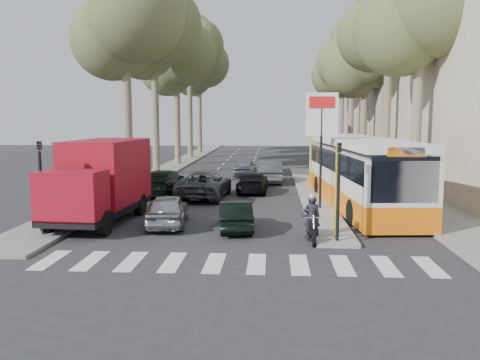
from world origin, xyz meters
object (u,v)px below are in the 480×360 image
at_px(dark_hatchback, 235,215).
at_px(red_truck, 101,180).
at_px(silver_hatchback, 167,210).
at_px(city_bus, 359,171).
at_px(motorcycle, 311,218).

bearing_deg(dark_hatchback, red_truck, -17.76).
bearing_deg(silver_hatchback, city_bus, -155.89).
bearing_deg(silver_hatchback, dark_hatchback, 163.05).
relative_size(red_truck, city_bus, 0.50).
bearing_deg(dark_hatchback, city_bus, -143.06).
bearing_deg(red_truck, city_bus, 25.07).
relative_size(silver_hatchback, red_truck, 0.59).
bearing_deg(city_bus, dark_hatchback, -140.96).
height_order(dark_hatchback, red_truck, red_truck).
height_order(red_truck, motorcycle, red_truck).
relative_size(red_truck, motorcycle, 3.19).
xyz_separation_m(city_bus, motorcycle, (-2.87, -7.06, -1.02)).
xyz_separation_m(silver_hatchback, motorcycle, (5.73, -2.06, 0.14)).
height_order(silver_hatchback, city_bus, city_bus).
height_order(city_bus, motorcycle, city_bus).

